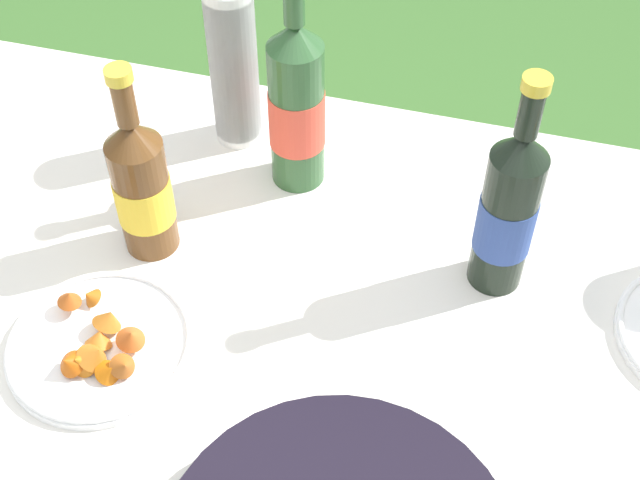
# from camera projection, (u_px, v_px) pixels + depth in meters

# --- Properties ---
(garden_table) EXTENTS (1.77, 1.17, 0.75)m
(garden_table) POSITION_uv_depth(u_px,v_px,m) (143.00, 405.00, 1.15)
(garden_table) COLOR brown
(garden_table) RESTS_ON ground_plane
(tablecloth) EXTENTS (1.78, 1.18, 0.10)m
(tablecloth) POSITION_uv_depth(u_px,v_px,m) (137.00, 384.00, 1.11)
(tablecloth) COLOR white
(tablecloth) RESTS_ON garden_table
(cup_stack) EXTENTS (0.07, 0.07, 0.27)m
(cup_stack) POSITION_uv_depth(u_px,v_px,m) (234.00, 66.00, 1.30)
(cup_stack) COLOR white
(cup_stack) RESTS_ON tablecloth
(cider_bottle_green) EXTENTS (0.08, 0.08, 0.35)m
(cider_bottle_green) POSITION_uv_depth(u_px,v_px,m) (297.00, 106.00, 1.24)
(cider_bottle_green) COLOR #2D562D
(cider_bottle_green) RESTS_ON tablecloth
(cider_bottle_amber) EXTENTS (0.08, 0.08, 0.30)m
(cider_bottle_amber) POSITION_uv_depth(u_px,v_px,m) (142.00, 186.00, 1.17)
(cider_bottle_amber) COLOR brown
(cider_bottle_amber) RESTS_ON tablecloth
(juice_bottle_red) EXTENTS (0.07, 0.07, 0.33)m
(juice_bottle_red) POSITION_uv_depth(u_px,v_px,m) (508.00, 211.00, 1.11)
(juice_bottle_red) COLOR black
(juice_bottle_red) RESTS_ON tablecloth
(snack_plate_near) EXTENTS (0.24, 0.24, 0.06)m
(snack_plate_near) POSITION_uv_depth(u_px,v_px,m) (100.00, 344.00, 1.12)
(snack_plate_near) COLOR white
(snack_plate_near) RESTS_ON tablecloth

